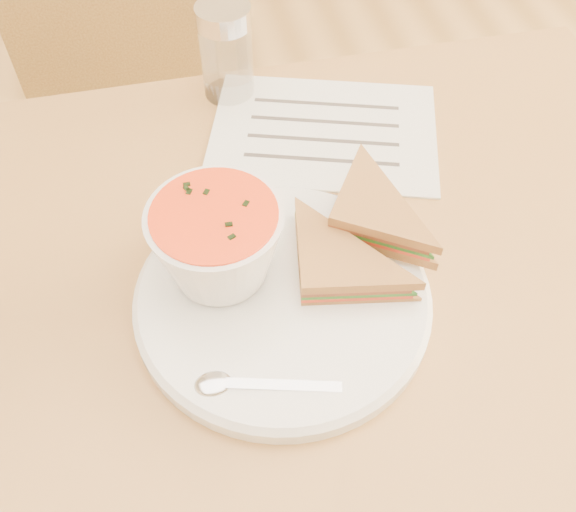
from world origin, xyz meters
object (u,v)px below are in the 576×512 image
object	(u,v)px
condiment_shaker	(226,52)
dining_table	(289,417)
chair_far	(159,161)
plate	(283,299)
soup_bowl	(218,246)

from	to	relation	value
condiment_shaker	dining_table	bearing A→B (deg)	-87.48
chair_far	plate	xyz separation A→B (m)	(0.12, -0.53, 0.28)
chair_far	soup_bowl	distance (m)	0.60
chair_far	soup_bowl	bearing A→B (deg)	93.71
soup_bowl	condiment_shaker	size ratio (longest dim) A/B	1.05
plate	condiment_shaker	bearing A→B (deg)	89.42
chair_far	soup_bowl	world-z (taller)	chair_far
dining_table	condiment_shaker	xyz separation A→B (m)	(-0.01, 0.31, 0.44)
dining_table	soup_bowl	distance (m)	0.44
plate	soup_bowl	bearing A→B (deg)	144.82
chair_far	condiment_shaker	distance (m)	0.40
dining_table	chair_far	distance (m)	0.52
chair_far	condiment_shaker	bearing A→B (deg)	119.46
soup_bowl	condiment_shaker	distance (m)	0.31
dining_table	plate	world-z (taller)	plate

